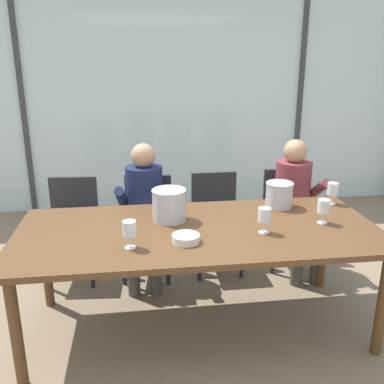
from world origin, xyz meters
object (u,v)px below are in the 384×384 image
(wine_glass_center_pour, at_px, (129,230))
(chair_center, at_px, (215,214))
(chair_right_of_center, at_px, (287,209))
(chair_near_curtain, at_px, (73,220))
(chair_left_of_center, at_px, (148,217))
(dining_table, at_px, (199,237))
(ice_bucket_secondary, at_px, (279,194))
(person_navy_polo, at_px, (144,204))
(wine_glass_by_left_taster, at_px, (333,190))
(tasting_bowl, at_px, (186,238))
(ice_bucket_primary, at_px, (169,204))
(wine_glass_by_right_taster, at_px, (324,207))
(wine_glass_near_bucket, at_px, (264,215))
(person_maroon_top, at_px, (296,197))

(wine_glass_center_pour, bearing_deg, chair_center, 57.67)
(chair_center, height_order, chair_right_of_center, same)
(chair_near_curtain, height_order, chair_left_of_center, same)
(dining_table, relative_size, chair_center, 2.80)
(ice_bucket_secondary, bearing_deg, chair_center, 122.42)
(person_navy_polo, relative_size, wine_glass_by_left_taster, 6.89)
(chair_left_of_center, xyz_separation_m, chair_center, (0.62, 0.01, 0.00))
(ice_bucket_secondary, xyz_separation_m, tasting_bowl, (-0.80, -0.56, -0.08))
(chair_right_of_center, height_order, tasting_bowl, chair_right_of_center)
(person_navy_polo, bearing_deg, chair_left_of_center, 81.13)
(dining_table, xyz_separation_m, wine_glass_center_pour, (-0.46, -0.25, 0.18))
(ice_bucket_primary, bearing_deg, chair_center, 57.90)
(wine_glass_by_left_taster, bearing_deg, wine_glass_center_pour, -159.00)
(chair_right_of_center, bearing_deg, person_navy_polo, -170.11)
(wine_glass_by_right_taster, bearing_deg, ice_bucket_primary, 169.38)
(wine_glass_near_bucket, height_order, wine_glass_by_right_taster, same)
(person_navy_polo, xyz_separation_m, wine_glass_near_bucket, (0.77, -0.95, 0.21))
(dining_table, bearing_deg, ice_bucket_primary, 135.45)
(tasting_bowl, bearing_deg, chair_near_curtain, 126.45)
(ice_bucket_primary, relative_size, wine_glass_center_pour, 1.41)
(ice_bucket_secondary, xyz_separation_m, wine_glass_center_pour, (-1.14, -0.60, 0.02))
(ice_bucket_secondary, bearing_deg, chair_left_of_center, 149.58)
(person_navy_polo, bearing_deg, person_maroon_top, 3.98)
(dining_table, relative_size, wine_glass_center_pour, 14.17)
(chair_near_curtain, relative_size, wine_glass_by_left_taster, 5.05)
(chair_left_of_center, relative_size, chair_right_of_center, 1.00)
(person_maroon_top, bearing_deg, ice_bucket_primary, -154.87)
(chair_right_of_center, bearing_deg, chair_near_curtain, -176.63)
(chair_left_of_center, bearing_deg, person_navy_polo, -95.82)
(chair_right_of_center, bearing_deg, ice_bucket_primary, -142.89)
(ice_bucket_primary, bearing_deg, wine_glass_near_bucket, -27.29)
(ice_bucket_primary, bearing_deg, person_maroon_top, 28.13)
(chair_right_of_center, bearing_deg, wine_glass_by_left_taster, -75.66)
(chair_left_of_center, distance_m, chair_center, 0.62)
(dining_table, relative_size, ice_bucket_primary, 10.02)
(wine_glass_center_pour, bearing_deg, person_maroon_top, 36.01)
(chair_left_of_center, bearing_deg, chair_near_curtain, -175.01)
(chair_right_of_center, relative_size, wine_glass_center_pour, 5.05)
(ice_bucket_secondary, height_order, wine_glass_center_pour, ice_bucket_secondary)
(ice_bucket_primary, relative_size, tasting_bowl, 1.39)
(dining_table, bearing_deg, wine_glass_by_right_taster, -1.06)
(person_maroon_top, xyz_separation_m, tasting_bowl, (-1.12, -1.03, 0.12))
(dining_table, xyz_separation_m, wine_glass_by_left_taster, (1.12, 0.36, 0.18))
(wine_glass_near_bucket, distance_m, wine_glass_center_pour, 0.89)
(ice_bucket_primary, bearing_deg, chair_left_of_center, 100.17)
(chair_left_of_center, bearing_deg, tasting_bowl, -72.72)
(wine_glass_by_left_taster, bearing_deg, chair_left_of_center, 157.91)
(chair_near_curtain, distance_m, chair_center, 1.28)
(ice_bucket_secondary, height_order, wine_glass_near_bucket, ice_bucket_secondary)
(ice_bucket_primary, xyz_separation_m, ice_bucket_secondary, (0.87, 0.17, -0.02))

